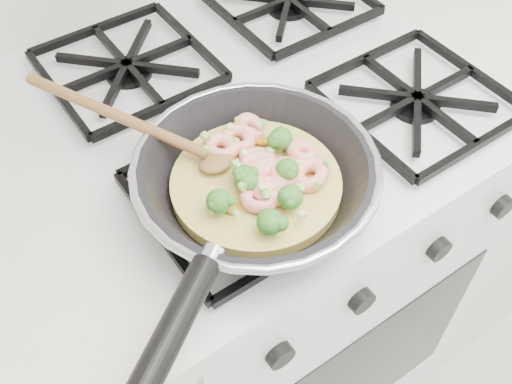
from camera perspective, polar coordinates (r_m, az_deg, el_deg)
stove at (r=1.22m, az=0.83°, el=-6.27°), size 0.60×0.60×0.92m
skillet at (r=0.69m, az=-0.18°, el=1.12°), size 0.42×0.45×0.09m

